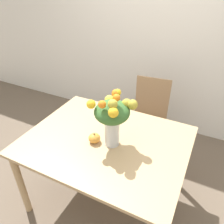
# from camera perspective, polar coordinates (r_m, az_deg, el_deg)

# --- Properties ---
(ground_plane) EXTENTS (12.00, 12.00, 0.00)m
(ground_plane) POSITION_cam_1_polar(r_m,az_deg,el_deg) (2.43, -1.30, -21.17)
(ground_plane) COLOR brown
(wall_back) EXTENTS (8.00, 0.06, 2.70)m
(wall_back) POSITION_cam_1_polar(r_m,az_deg,el_deg) (2.95, 13.37, 19.92)
(wall_back) COLOR white
(wall_back) RESTS_ON ground_plane
(dining_table) EXTENTS (1.35, 1.06, 0.76)m
(dining_table) POSITION_cam_1_polar(r_m,az_deg,el_deg) (1.93, -1.54, -9.22)
(dining_table) COLOR tan
(dining_table) RESTS_ON ground_plane
(flower_vase) EXTENTS (0.34, 0.34, 0.47)m
(flower_vase) POSITION_cam_1_polar(r_m,az_deg,el_deg) (1.66, 0.13, -0.97)
(flower_vase) COLOR silver
(flower_vase) RESTS_ON dining_table
(pumpkin) EXTENTS (0.10, 0.10, 0.09)m
(pumpkin) POSITION_cam_1_polar(r_m,az_deg,el_deg) (1.82, -4.63, -6.81)
(pumpkin) COLOR gold
(pumpkin) RESTS_ON dining_table
(dining_chair_near_window) EXTENTS (0.46, 0.46, 0.96)m
(dining_chair_near_window) POSITION_cam_1_polar(r_m,az_deg,el_deg) (2.65, 9.46, -1.61)
(dining_chair_near_window) COLOR #9E7A56
(dining_chair_near_window) RESTS_ON ground_plane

